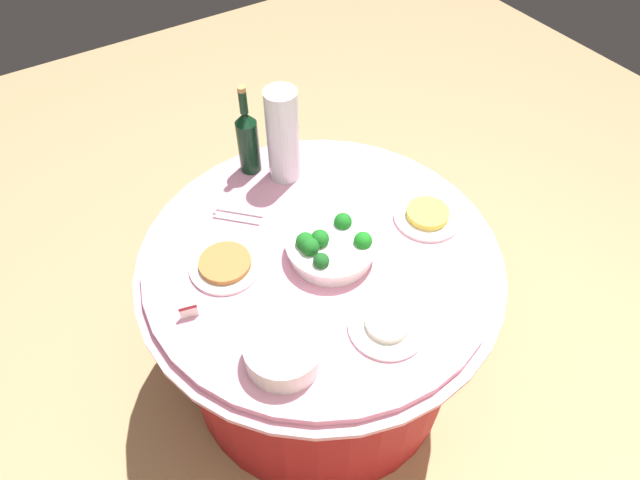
% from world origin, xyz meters
% --- Properties ---
extents(ground_plane, '(6.00, 6.00, 0.00)m').
position_xyz_m(ground_plane, '(0.00, 0.00, 0.00)').
color(ground_plane, tan).
extents(buffet_table, '(1.16, 1.16, 0.74)m').
position_xyz_m(buffet_table, '(0.00, 0.00, 0.38)').
color(buffet_table, maroon).
rests_on(buffet_table, ground_plane).
extents(broccoli_bowl, '(0.28, 0.28, 0.11)m').
position_xyz_m(broccoli_bowl, '(-0.02, 0.03, 0.78)').
color(broccoli_bowl, white).
rests_on(broccoli_bowl, buffet_table).
extents(plate_stack, '(0.21, 0.21, 0.08)m').
position_xyz_m(plate_stack, '(0.28, 0.27, 0.78)').
color(plate_stack, white).
rests_on(plate_stack, buffet_table).
extents(wine_bottle, '(0.07, 0.07, 0.34)m').
position_xyz_m(wine_bottle, '(0.00, -0.46, 0.87)').
color(wine_bottle, black).
rests_on(wine_bottle, buffet_table).
extents(decorative_fruit_vase, '(0.11, 0.11, 0.34)m').
position_xyz_m(decorative_fruit_vase, '(-0.09, -0.37, 0.89)').
color(decorative_fruit_vase, silver).
rests_on(decorative_fruit_vase, buffet_table).
extents(serving_tongs, '(0.14, 0.14, 0.01)m').
position_xyz_m(serving_tongs, '(0.16, -0.27, 0.74)').
color(serving_tongs, silver).
rests_on(serving_tongs, buffet_table).
extents(food_plate_rice, '(0.22, 0.22, 0.03)m').
position_xyz_m(food_plate_rice, '(-0.01, 0.34, 0.75)').
color(food_plate_rice, white).
rests_on(food_plate_rice, buffet_table).
extents(food_plate_fried_egg, '(0.22, 0.22, 0.04)m').
position_xyz_m(food_plate_fried_egg, '(-0.37, 0.07, 0.75)').
color(food_plate_fried_egg, white).
rests_on(food_plate_fried_egg, buffet_table).
extents(food_plate_peanuts, '(0.22, 0.22, 0.03)m').
position_xyz_m(food_plate_peanuts, '(0.28, -0.10, 0.75)').
color(food_plate_peanuts, white).
rests_on(food_plate_peanuts, buffet_table).
extents(label_placard_front, '(0.05, 0.02, 0.05)m').
position_xyz_m(label_placard_front, '(0.44, 0.01, 0.77)').
color(label_placard_front, white).
rests_on(label_placard_front, buffet_table).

